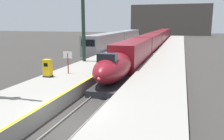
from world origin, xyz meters
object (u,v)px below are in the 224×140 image
(regional_train_adjacent, at_px, (118,39))
(ticket_machine_yellow, at_px, (48,69))
(highspeed_train_main, at_px, (155,40))
(passenger_near_edge, at_px, (118,50))
(departure_info_board, at_px, (68,58))
(station_column_mid, at_px, (83,15))
(rolling_suitcase, at_px, (115,54))

(regional_train_adjacent, height_order, ticket_machine_yellow, regional_train_adjacent)
(highspeed_train_main, xyz_separation_m, regional_train_adjacent, (-8.10, -1.44, 0.16))
(ticket_machine_yellow, bearing_deg, highspeed_train_main, 81.11)
(passenger_near_edge, bearing_deg, regional_train_adjacent, 104.83)
(regional_train_adjacent, xyz_separation_m, passenger_near_edge, (5.28, -19.93, -0.09))
(passenger_near_edge, xyz_separation_m, ticket_machine_yellow, (-2.73, -14.13, -0.25))
(highspeed_train_main, bearing_deg, regional_train_adjacent, -169.91)
(passenger_near_edge, height_order, ticket_machine_yellow, passenger_near_edge)
(highspeed_train_main, distance_m, departure_info_board, 33.99)
(regional_train_adjacent, relative_size, ticket_machine_yellow, 22.87)
(ticket_machine_yellow, bearing_deg, passenger_near_edge, 79.07)
(highspeed_train_main, relative_size, ticket_machine_yellow, 47.80)
(highspeed_train_main, relative_size, regional_train_adjacent, 2.09)
(regional_train_adjacent, bearing_deg, station_column_mid, -84.95)
(rolling_suitcase, xyz_separation_m, departure_info_board, (-1.22, -12.47, 1.20))
(ticket_machine_yellow, distance_m, departure_info_board, 2.26)
(rolling_suitcase, height_order, ticket_machine_yellow, ticket_machine_yellow)
(highspeed_train_main, xyz_separation_m, rolling_suitcase, (-3.21, -21.23, -0.61))
(ticket_machine_yellow, height_order, departure_info_board, departure_info_board)
(regional_train_adjacent, bearing_deg, rolling_suitcase, -76.13)
(regional_train_adjacent, distance_m, rolling_suitcase, 20.39)
(highspeed_train_main, height_order, regional_train_adjacent, regional_train_adjacent)
(regional_train_adjacent, distance_m, ticket_machine_yellow, 34.16)
(rolling_suitcase, distance_m, departure_info_board, 12.59)
(rolling_suitcase, bearing_deg, station_column_mid, -117.64)
(highspeed_train_main, height_order, station_column_mid, station_column_mid)
(highspeed_train_main, xyz_separation_m, departure_info_board, (-4.43, -33.70, 0.59))
(highspeed_train_main, relative_size, passenger_near_edge, 45.25)
(highspeed_train_main, distance_m, regional_train_adjacent, 8.23)
(station_column_mid, distance_m, rolling_suitcase, 7.94)
(rolling_suitcase, xyz_separation_m, ticket_machine_yellow, (-2.34, -14.28, 0.44))
(regional_train_adjacent, distance_m, departure_info_board, 32.47)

